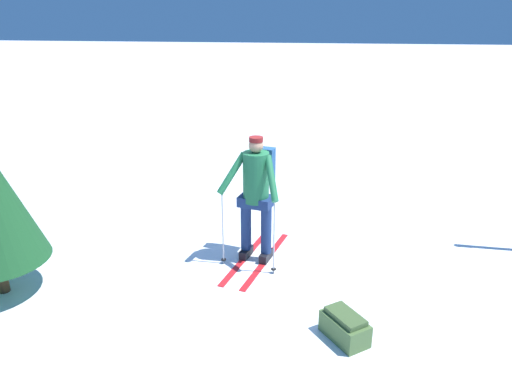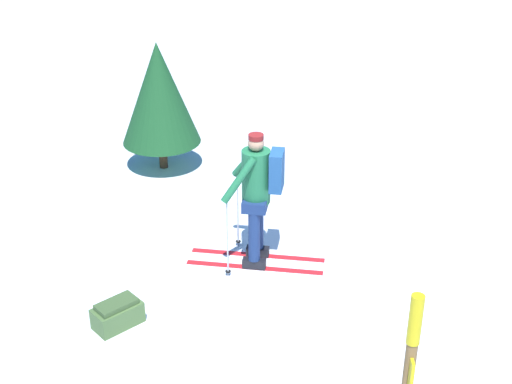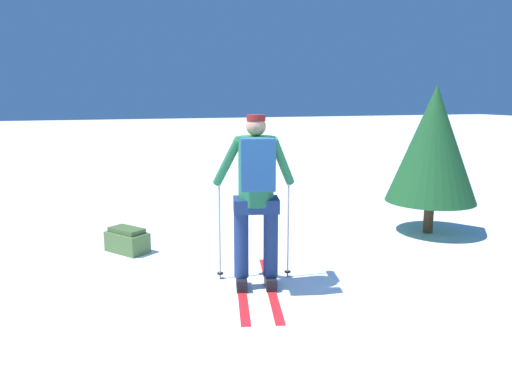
{
  "view_description": "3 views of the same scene",
  "coord_description": "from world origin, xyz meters",
  "views": [
    {
      "loc": [
        -0.19,
        6.65,
        3.44
      ],
      "look_at": [
        0.54,
        0.35,
        1.02
      ],
      "focal_mm": 35.0,
      "sensor_mm": 36.0,
      "label": 1
    },
    {
      "loc": [
        -7.3,
        1.17,
        5.02
      ],
      "look_at": [
        0.54,
        0.35,
        1.02
      ],
      "focal_mm": 50.0,
      "sensor_mm": 36.0,
      "label": 2
    },
    {
      "loc": [
        -1.05,
        -4.3,
        1.97
      ],
      "look_at": [
        0.54,
        0.35,
        1.02
      ],
      "focal_mm": 35.0,
      "sensor_mm": 36.0,
      "label": 3
    }
  ],
  "objects": [
    {
      "name": "pine_tree",
      "position": [
        3.62,
        1.58,
        1.29
      ],
      "size": [
        1.27,
        1.27,
        2.12
      ],
      "color": "#4C331E",
      "rests_on": "ground_plane"
    },
    {
      "name": "ground_plane",
      "position": [
        0.0,
        0.0,
        0.0
      ],
      "size": [
        80.0,
        80.0,
        0.0
      ],
      "primitive_type": "plane",
      "color": "white"
    },
    {
      "name": "skier",
      "position": [
        0.53,
        0.33,
        1.04
      ],
      "size": [
        0.93,
        1.81,
        1.79
      ],
      "color": "red",
      "rests_on": "ground_plane"
    },
    {
      "name": "dropped_backpack",
      "position": [
        -0.62,
        2.05,
        0.15
      ],
      "size": [
        0.56,
        0.62,
        0.32
      ],
      "color": "#4C6B38",
      "rests_on": "ground_plane"
    }
  ]
}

